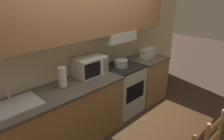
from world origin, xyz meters
The scene contains 11 objects.
ground_plane centered at (0.00, 0.00, 0.00)m, with size 16.00×16.00×0.00m, color #3D2D23.
wall_back centered at (0.01, -0.07, 1.55)m, with size 5.65×0.38×2.55m.
lower_counter_main centered at (-0.69, -0.31, 0.45)m, with size 1.89×0.64×0.89m.
lower_counter_right_stub centered at (1.28, -0.31, 0.45)m, with size 0.71×0.64×0.89m.
stove_range centered at (0.59, -0.30, 0.44)m, with size 0.66×0.60×0.89m.
cooking_pot centered at (0.54, -0.30, 0.96)m, with size 0.31×0.23×0.13m.
microwave centered at (-0.06, -0.19, 1.03)m, with size 0.48×0.32×0.29m.
toaster centered at (1.30, -0.32, 0.98)m, with size 0.30×0.16×0.18m.
sink_basin centered at (-1.25, -0.31, 0.91)m, with size 0.55×0.41×0.24m.
paper_towel_roll centered at (-0.59, -0.26, 1.03)m, with size 0.13×0.13×0.28m.
dining_table centered at (-0.23, -1.64, 0.64)m, with size 1.03×0.60×0.76m.
Camera 1 is at (-1.86, -2.45, 2.10)m, focal length 32.00 mm.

